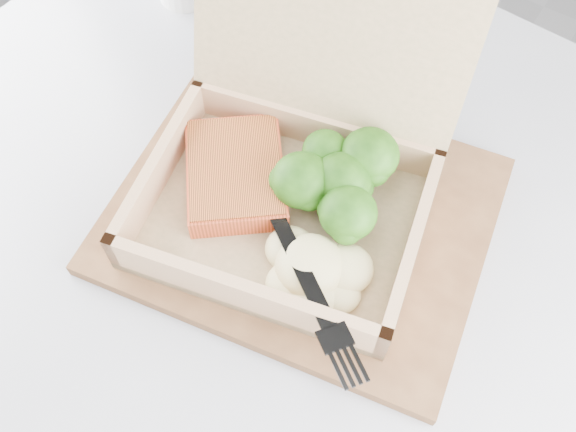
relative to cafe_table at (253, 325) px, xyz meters
The scene contains 9 objects.
floor 0.86m from the cafe_table, behind, with size 4.00×4.00×0.00m, color gray.
cafe_table is the anchor object (origin of this frame).
serving_tray 0.21m from the cafe_table, 63.85° to the left, with size 0.33×0.27×0.01m, color brown.
takeout_container 0.27m from the cafe_table, 83.66° to the left, with size 0.29×0.30×0.22m.
salmon_fillet 0.24m from the cafe_table, 129.81° to the left, with size 0.09×0.11×0.02m, color #D8512A.
broccoli_pile 0.26m from the cafe_table, 56.64° to the left, with size 0.12×0.12×0.04m, color #36781A, non-canonical shape.
mashed_potatoes 0.24m from the cafe_table, ahead, with size 0.09×0.08×0.03m, color beige.
plastic_fork 0.25m from the cafe_table, ahead, with size 0.15×0.12×0.02m.
receipt 0.32m from the cafe_table, 79.95° to the left, with size 0.07×0.13×0.00m, color white.
Camera 1 is at (0.84, -0.15, 1.26)m, focal length 40.00 mm.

